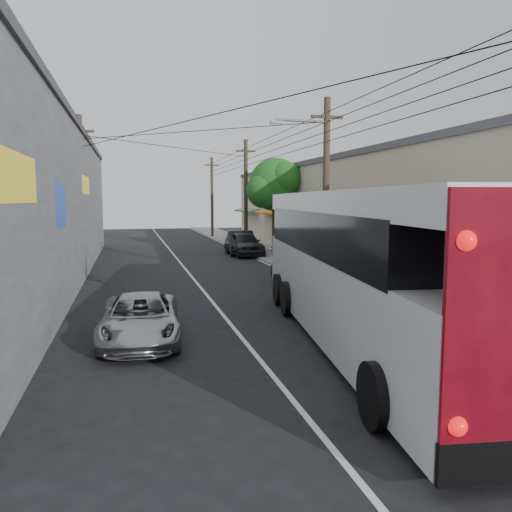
{
  "coord_description": "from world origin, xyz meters",
  "views": [
    {
      "loc": [
        -2.9,
        -6.88,
        3.77
      ],
      "look_at": [
        1.09,
        8.82,
        1.94
      ],
      "focal_mm": 35.0,
      "sensor_mm": 36.0,
      "label": 1
    }
  ],
  "objects_px": {
    "parked_car_mid": "(244,244)",
    "pedestrian_far": "(375,269)",
    "parked_suv": "(309,269)",
    "parked_car_far": "(241,243)",
    "coach_bus": "(364,266)",
    "pedestrian_near": "(345,270)",
    "jeepney": "(140,319)"
  },
  "relations": [
    {
      "from": "parked_car_mid",
      "to": "parked_car_far",
      "type": "relative_size",
      "value": 0.98
    },
    {
      "from": "parked_car_far",
      "to": "pedestrian_far",
      "type": "relative_size",
      "value": 3.42
    },
    {
      "from": "jeepney",
      "to": "pedestrian_near",
      "type": "xyz_separation_m",
      "value": [
        8.09,
        4.88,
        0.35
      ]
    },
    {
      "from": "jeepney",
      "to": "parked_suv",
      "type": "height_order",
      "value": "parked_suv"
    },
    {
      "from": "parked_suv",
      "to": "pedestrian_near",
      "type": "distance_m",
      "value": 2.09
    },
    {
      "from": "jeepney",
      "to": "pedestrian_near",
      "type": "height_order",
      "value": "pedestrian_near"
    },
    {
      "from": "coach_bus",
      "to": "jeepney",
      "type": "xyz_separation_m",
      "value": [
        -5.71,
        1.6,
        -1.44
      ]
    },
    {
      "from": "jeepney",
      "to": "pedestrian_near",
      "type": "distance_m",
      "value": 9.46
    },
    {
      "from": "parked_car_mid",
      "to": "pedestrian_far",
      "type": "xyz_separation_m",
      "value": [
        2.56,
        -13.78,
        0.02
      ]
    },
    {
      "from": "coach_bus",
      "to": "parked_suv",
      "type": "relative_size",
      "value": 2.57
    },
    {
      "from": "coach_bus",
      "to": "pedestrian_near",
      "type": "distance_m",
      "value": 6.99
    },
    {
      "from": "coach_bus",
      "to": "parked_car_far",
      "type": "distance_m",
      "value": 22.17
    },
    {
      "from": "parked_suv",
      "to": "parked_car_far",
      "type": "bearing_deg",
      "value": 87.44
    },
    {
      "from": "coach_bus",
      "to": "parked_car_mid",
      "type": "height_order",
      "value": "coach_bus"
    },
    {
      "from": "coach_bus",
      "to": "pedestrian_near",
      "type": "height_order",
      "value": "coach_bus"
    },
    {
      "from": "pedestrian_near",
      "to": "parked_car_far",
      "type": "bearing_deg",
      "value": -91.38
    },
    {
      "from": "jeepney",
      "to": "parked_car_mid",
      "type": "distance_m",
      "value": 20.81
    },
    {
      "from": "parked_car_far",
      "to": "pedestrian_near",
      "type": "distance_m",
      "value": 15.63
    },
    {
      "from": "coach_bus",
      "to": "parked_suv",
      "type": "xyz_separation_m",
      "value": [
        1.58,
        8.4,
        -1.27
      ]
    },
    {
      "from": "pedestrian_far",
      "to": "parked_car_mid",
      "type": "bearing_deg",
      "value": -76.72
    },
    {
      "from": "pedestrian_far",
      "to": "parked_suv",
      "type": "bearing_deg",
      "value": -20.46
    },
    {
      "from": "parked_car_mid",
      "to": "pedestrian_near",
      "type": "height_order",
      "value": "pedestrian_near"
    },
    {
      "from": "parked_car_mid",
      "to": "parked_car_far",
      "type": "xyz_separation_m",
      "value": [
        0.0,
        1.0,
        -0.01
      ]
    },
    {
      "from": "coach_bus",
      "to": "parked_car_mid",
      "type": "distance_m",
      "value": 21.18
    },
    {
      "from": "coach_bus",
      "to": "parked_suv",
      "type": "height_order",
      "value": "coach_bus"
    },
    {
      "from": "jeepney",
      "to": "parked_car_far",
      "type": "distance_m",
      "value": 21.74
    },
    {
      "from": "parked_car_mid",
      "to": "pedestrian_far",
      "type": "distance_m",
      "value": 14.02
    },
    {
      "from": "parked_car_far",
      "to": "pedestrian_far",
      "type": "xyz_separation_m",
      "value": [
        2.56,
        -14.78,
        0.03
      ]
    },
    {
      "from": "parked_car_mid",
      "to": "parked_car_far",
      "type": "bearing_deg",
      "value": 87.11
    },
    {
      "from": "coach_bus",
      "to": "pedestrian_near",
      "type": "xyz_separation_m",
      "value": [
        2.38,
        6.48,
        -1.09
      ]
    },
    {
      "from": "coach_bus",
      "to": "jeepney",
      "type": "distance_m",
      "value": 6.1
    },
    {
      "from": "parked_suv",
      "to": "pedestrian_far",
      "type": "xyz_separation_m",
      "value": [
        2.56,
        -1.1,
        0.04
      ]
    }
  ]
}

